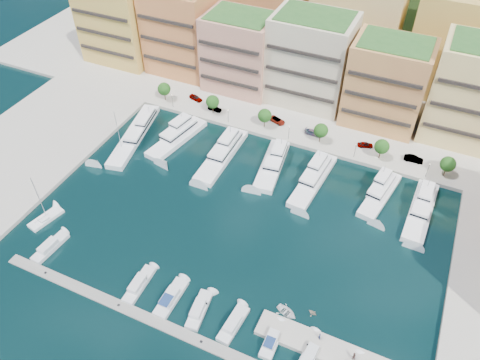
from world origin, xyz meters
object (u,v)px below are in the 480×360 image
at_px(cruiser_7, 272,341).
at_px(person_1, 353,356).
at_px(cruiser_6, 233,324).
at_px(tender_1, 312,313).
at_px(tree_1, 213,102).
at_px(tree_3, 321,130).
at_px(car_1, 215,109).
at_px(car_4, 365,145).
at_px(car_5, 414,159).
at_px(cruiser_3, 139,285).
at_px(tree_2, 265,116).
at_px(yacht_5, 381,192).
at_px(yacht_2, 223,152).
at_px(lamppost_4, 428,168).
at_px(person_0, 320,336).
at_px(yacht_0, 136,132).
at_px(yacht_1, 178,136).
at_px(sailboat_2, 121,151).
at_px(lamppost_2, 289,130).
at_px(tender_0, 287,312).
at_px(yacht_4, 314,178).
at_px(cruiser_0, 50,247).
at_px(tree_0, 164,89).
at_px(tree_5, 448,164).
at_px(yacht_3, 273,162).
at_px(tree_4, 382,147).
at_px(car_3, 313,132).
at_px(lamppost_3, 356,148).
at_px(cruiser_5, 199,310).
at_px(car_0, 196,98).
at_px(lamppost_1, 228,114).
at_px(cruiser_8, 309,356).
at_px(lamppost_0, 172,99).
at_px(yacht_6, 422,208).
at_px(sailboat_0, 46,219).
at_px(cruiser_4, 171,298).
at_px(car_2, 277,120).

relative_size(cruiser_7, person_1, 4.09).
distance_m(cruiser_6, tender_1, 15.26).
distance_m(tree_1, tree_3, 32.00).
xyz_separation_m(tree_1, car_1, (-0.03, 1.16, -3.08)).
height_order(car_4, car_5, car_5).
bearing_deg(cruiser_3, tree_2, 87.14).
bearing_deg(yacht_5, yacht_2, -176.61).
xyz_separation_m(lamppost_4, cruiser_3, (-46.90, -55.80, -3.28)).
bearing_deg(person_0, yacht_0, 29.27).
bearing_deg(yacht_1, sailboat_2, -134.70).
bearing_deg(cruiser_7, tree_3, 99.36).
height_order(lamppost_2, tender_0, lamppost_2).
height_order(tree_1, person_0, tree_1).
distance_m(tree_2, yacht_4, 24.16).
xyz_separation_m(tree_3, person_1, (23.68, -55.53, -2.82)).
bearing_deg(cruiser_7, cruiser_0, 180.00).
distance_m(lamppost_2, person_0, 57.92).
height_order(tree_0, car_1, tree_0).
relative_size(tree_5, tender_0, 1.35).
xyz_separation_m(lamppost_4, yacht_2, (-49.42, -12.62, -2.62)).
bearing_deg(yacht_3, tree_3, 58.74).
bearing_deg(cruiser_0, tree_4, 45.31).
distance_m(lamppost_2, tender_0, 52.49).
relative_size(cruiser_7, car_3, 1.65).
relative_size(lamppost_3, cruiser_0, 0.46).
distance_m(cruiser_5, cruiser_6, 7.17).
xyz_separation_m(lamppost_2, yacht_4, (11.15, -11.98, -2.73)).
height_order(yacht_3, person_0, yacht_3).
relative_size(yacht_3, person_0, 11.66).
bearing_deg(person_0, cruiser_7, 85.25).
bearing_deg(tree_4, yacht_0, -164.80).
height_order(person_0, person_1, person_1).
height_order(yacht_1, yacht_5, same).
distance_m(sailboat_2, car_0, 29.59).
relative_size(tree_1, lamppost_1, 1.35).
height_order(yacht_5, cruiser_5, yacht_5).
bearing_deg(yacht_3, car_5, 25.81).
relative_size(tree_2, cruiser_8, 0.61).
distance_m(tree_1, yacht_0, 22.96).
distance_m(tree_5, lamppost_0, 76.04).
bearing_deg(yacht_6, tree_3, 154.47).
distance_m(tree_0, yacht_3, 42.23).
bearing_deg(yacht_0, yacht_6, 2.50).
xyz_separation_m(cruiser_0, sailboat_0, (-6.65, 6.18, -0.23)).
distance_m(car_0, car_1, 8.06).
xyz_separation_m(tree_0, cruiser_4, (36.43, -58.12, -4.17)).
height_order(cruiser_3, tender_1, cruiser_3).
height_order(tree_0, tree_1, same).
relative_size(lamppost_4, cruiser_0, 0.46).
height_order(cruiser_7, car_2, car_2).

